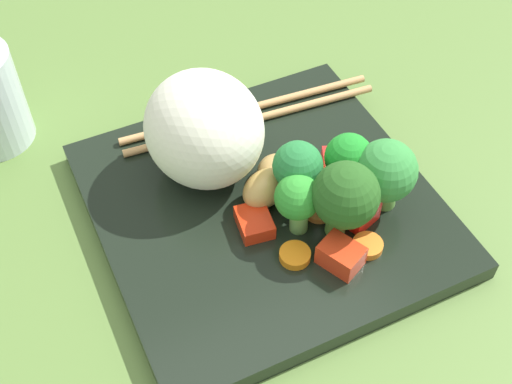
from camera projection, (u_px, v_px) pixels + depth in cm
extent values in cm
cube|color=#587A38|center=(264.00, 222.00, 53.74)|extent=(110.00, 110.00, 2.00)
cube|color=black|center=(264.00, 208.00, 52.36)|extent=(26.12, 26.12, 1.62)
ellipsoid|color=silver|center=(204.00, 129.00, 50.67)|extent=(9.81, 9.04, 8.71)
cylinder|color=#82B659|center=(345.00, 180.00, 51.35)|extent=(1.76, 1.70, 2.70)
sphere|color=#208C29|center=(349.00, 157.00, 49.59)|extent=(3.63, 3.63, 3.63)
cylinder|color=#6CA455|center=(296.00, 187.00, 51.01)|extent=(1.54, 1.65, 2.63)
sphere|color=#257838|center=(298.00, 166.00, 48.80)|extent=(3.71, 3.71, 3.71)
cylinder|color=#6BAC53|center=(299.00, 220.00, 49.27)|extent=(1.99, 2.00, 2.11)
sphere|color=green|center=(297.00, 197.00, 47.68)|extent=(3.35, 3.35, 3.35)
cylinder|color=#5E9F3A|center=(336.00, 221.00, 49.02)|extent=(2.07, 2.07, 2.35)
sphere|color=#25561E|center=(346.00, 195.00, 46.64)|extent=(4.81, 4.81, 4.81)
cylinder|color=#5B943C|center=(384.00, 195.00, 50.82)|extent=(1.86, 2.14, 2.25)
sphere|color=#368B3E|center=(386.00, 171.00, 48.70)|extent=(4.66, 4.66, 4.66)
cylinder|color=orange|center=(306.00, 171.00, 53.31)|extent=(4.23, 4.23, 0.71)
cylinder|color=orange|center=(319.00, 210.00, 50.88)|extent=(3.01, 3.01, 0.48)
cylinder|color=orange|center=(295.00, 255.00, 48.08)|extent=(2.79, 2.79, 0.64)
cylinder|color=orange|center=(368.00, 246.00, 48.65)|extent=(2.81, 2.81, 0.60)
cube|color=red|center=(254.00, 222.00, 49.63)|extent=(3.33, 2.87, 1.22)
cube|color=red|center=(341.00, 165.00, 53.33)|extent=(3.91, 3.71, 1.24)
cube|color=red|center=(356.00, 208.00, 49.91)|extent=(3.29, 3.13, 2.16)
cube|color=red|center=(341.00, 255.00, 47.38)|extent=(3.56, 3.19, 1.78)
ellipsoid|color=tan|center=(259.00, 188.00, 50.68)|extent=(3.60, 4.38, 2.96)
ellipsoid|color=tan|center=(275.00, 173.00, 52.23)|extent=(4.71, 4.44, 2.07)
cylinder|color=tan|center=(247.00, 109.00, 58.04)|extent=(3.47, 22.21, 0.64)
cylinder|color=tan|center=(252.00, 120.00, 57.17)|extent=(3.47, 22.21, 0.64)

